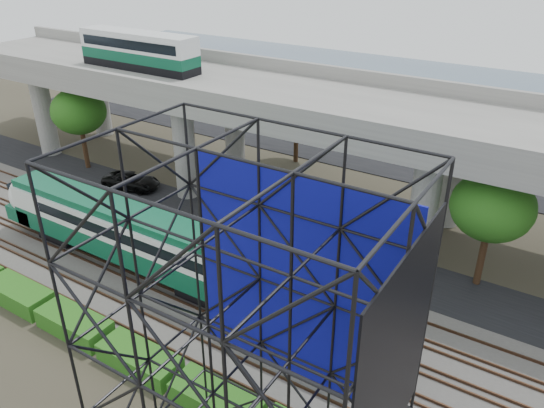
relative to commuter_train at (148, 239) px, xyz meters
The scene contains 13 objects.
ground 5.41m from the commuter_train, 25.92° to the right, with size 140.00×140.00×0.00m, color #474233.
ballast_bed 4.97m from the commuter_train, ahead, with size 90.00×12.00×0.20m, color slate.
service_road 9.86m from the commuter_train, 64.17° to the left, with size 90.00×5.00×0.08m, color black.
parking_lot 32.39m from the commuter_train, 82.67° to the left, with size 90.00×18.00×0.08m, color black.
harbor_water 54.23m from the commuter_train, 85.64° to the left, with size 140.00×40.00×0.03m, color #42526C.
rail_tracks 4.87m from the commuter_train, ahead, with size 90.00×9.52×0.16m.
commuter_train is the anchor object (origin of this frame).
overpass 15.25m from the commuter_train, 78.59° to the left, with size 80.00×12.00×12.40m.
scaffold_tower 18.30m from the commuter_train, 34.29° to the right, with size 9.36×6.36×15.00m.
hedge_strip 8.44m from the commuter_train, 50.89° to the right, with size 34.60×1.80×1.20m.
trees 14.43m from the commuter_train, 92.23° to the left, with size 40.94×16.94×7.69m.
suv 14.24m from the commuter_train, 140.83° to the left, with size 2.32×5.03×1.40m, color black.
parked_cars 31.84m from the commuter_train, 83.55° to the left, with size 40.65×9.16×1.31m.
Camera 1 is at (17.78, -18.10, 20.15)m, focal length 35.00 mm.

